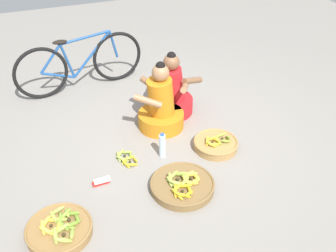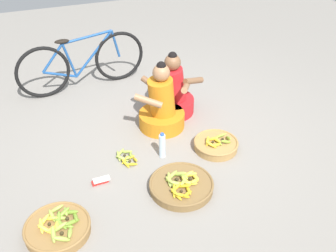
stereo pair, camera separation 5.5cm
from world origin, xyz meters
name	(u,v)px [view 2 (the right image)]	position (x,y,z in m)	size (l,w,h in m)	color
ground_plane	(162,143)	(0.00, 0.00, 0.00)	(10.00, 10.00, 0.00)	gray
vendor_woman_front	(162,107)	(0.11, 0.30, 0.26)	(0.73, 0.53, 0.81)	orange
vendor_woman_behind	(172,94)	(0.33, 0.55, 0.25)	(0.74, 0.52, 0.78)	red
bicycle_leaning	(82,63)	(-0.56, 1.51, 0.36)	(1.69, 0.27, 0.73)	black
banana_basket_back_right	(216,144)	(0.51, -0.30, 0.06)	(0.47, 0.47, 0.16)	#A87F47
banana_basket_near_bicycle	(181,185)	(-0.07, -0.75, 0.05)	(0.61, 0.61, 0.16)	brown
banana_basket_back_center	(58,228)	(-1.22, -0.89, 0.06)	(0.56, 0.56, 0.17)	olive
loose_bananas_near_vendor	(127,157)	(-0.44, -0.15, 0.03)	(0.21, 0.30, 0.08)	gold
water_bottle	(162,146)	(-0.07, -0.22, 0.14)	(0.07, 0.07, 0.29)	silver
packet_carton_stack	(101,181)	(-0.76, -0.41, 0.03)	(0.18, 0.06, 0.06)	red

